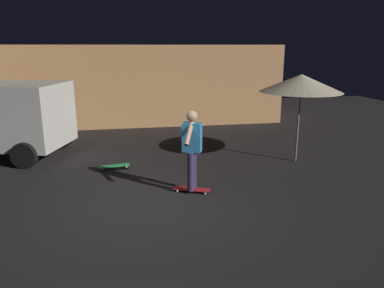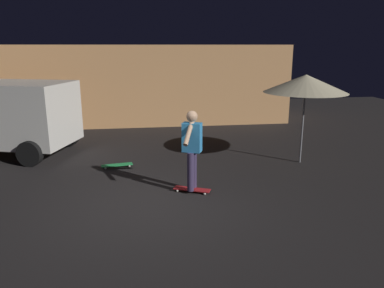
{
  "view_description": "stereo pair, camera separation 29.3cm",
  "coord_description": "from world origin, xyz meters",
  "px_view_note": "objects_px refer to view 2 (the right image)",
  "views": [
    {
      "loc": [
        -0.27,
        -6.65,
        3.0
      ],
      "look_at": [
        1.05,
        0.57,
        1.05
      ],
      "focal_mm": 34.74,
      "sensor_mm": 36.0,
      "label": 1
    },
    {
      "loc": [
        0.02,
        -6.7,
        3.0
      ],
      "look_at": [
        1.05,
        0.57,
        1.05
      ],
      "focal_mm": 34.74,
      "sensor_mm": 36.0,
      "label": 2
    }
  ],
  "objects_px": {
    "skateboard_spare": "(117,165)",
    "skateboard_ridden": "(192,189)",
    "patio_umbrella": "(306,84)",
    "skater": "(192,145)"
  },
  "relations": [
    {
      "from": "patio_umbrella",
      "to": "skater",
      "type": "xyz_separation_m",
      "value": [
        -3.13,
        -1.65,
        -1.04
      ]
    },
    {
      "from": "skateboard_ridden",
      "to": "skateboard_spare",
      "type": "relative_size",
      "value": 0.99
    },
    {
      "from": "patio_umbrella",
      "to": "skater",
      "type": "bearing_deg",
      "value": -152.11
    },
    {
      "from": "skateboard_ridden",
      "to": "skater",
      "type": "distance_m",
      "value": 0.98
    },
    {
      "from": "patio_umbrella",
      "to": "skater",
      "type": "distance_m",
      "value": 3.68
    },
    {
      "from": "skateboard_spare",
      "to": "skateboard_ridden",
      "type": "bearing_deg",
      "value": -48.91
    },
    {
      "from": "skateboard_spare",
      "to": "skater",
      "type": "bearing_deg",
      "value": -48.91
    },
    {
      "from": "skateboard_ridden",
      "to": "skateboard_spare",
      "type": "height_order",
      "value": "same"
    },
    {
      "from": "patio_umbrella",
      "to": "skateboard_ridden",
      "type": "relative_size",
      "value": 2.9
    },
    {
      "from": "patio_umbrella",
      "to": "skateboard_ridden",
      "type": "bearing_deg",
      "value": -152.11
    }
  ]
}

